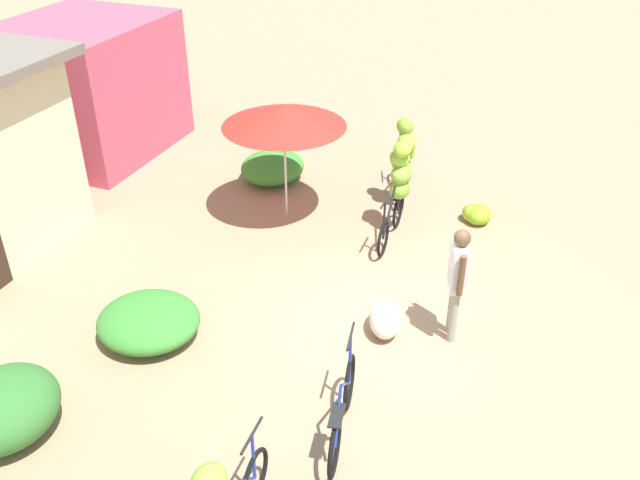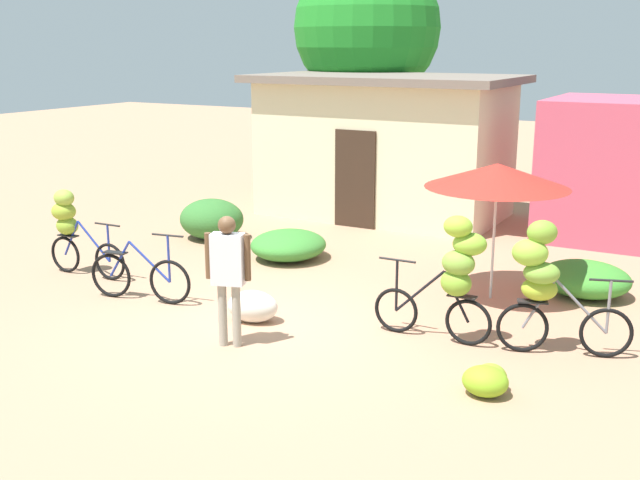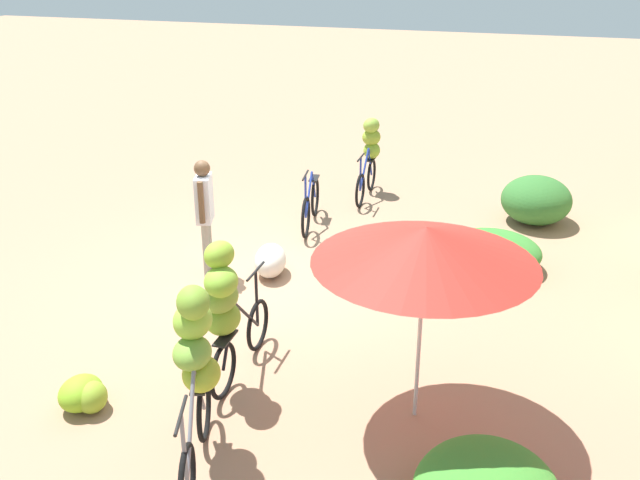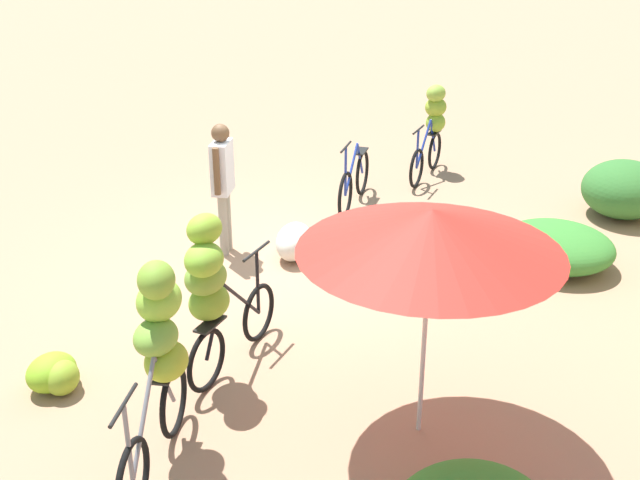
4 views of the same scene
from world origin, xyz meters
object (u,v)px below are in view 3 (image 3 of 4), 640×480
bicycle_near_pile (311,205)px  bicycle_by_shop (195,361)px  banana_pile_on_ground (85,394)px  bicycle_leftmost (370,150)px  market_umbrella (425,245)px  bicycle_center_loaded (226,303)px  produce_sack (270,260)px  person_vendor (205,206)px

bicycle_near_pile → bicycle_by_shop: 5.72m
banana_pile_on_ground → bicycle_leftmost: bearing=171.6°
market_umbrella → bicycle_by_shop: (1.14, -1.78, -0.88)m
market_umbrella → bicycle_near_pile: size_ratio=1.26×
bicycle_center_loaded → banana_pile_on_ground: size_ratio=2.81×
bicycle_leftmost → banana_pile_on_ground: size_ratio=2.64×
market_umbrella → produce_sack: (-2.54, -2.56, -1.63)m
market_umbrella → produce_sack: bearing=-134.7°
bicycle_center_loaded → person_vendor: person_vendor is taller
bicycle_leftmost → person_vendor: size_ratio=0.94×
bicycle_center_loaded → bicycle_by_shop: size_ratio=1.00×
bicycle_by_shop → banana_pile_on_ground: bicycle_by_shop is taller
bicycle_leftmost → bicycle_by_shop: (7.52, 0.34, 0.14)m
produce_sack → bicycle_leftmost: bearing=173.4°
bicycle_by_shop → person_vendor: size_ratio=1.00×
banana_pile_on_ground → produce_sack: bearing=169.6°
person_vendor → market_umbrella: bearing=56.0°
bicycle_near_pile → produce_sack: 1.95m
produce_sack → person_vendor: person_vendor is taller
bicycle_leftmost → banana_pile_on_ground: (7.29, -1.08, -0.67)m
bicycle_by_shop → person_vendor: 3.82m
market_umbrella → person_vendor: (-2.30, -3.42, -0.83)m
banana_pile_on_ground → produce_sack: (-3.46, 0.63, 0.06)m
bicycle_by_shop → produce_sack: bearing=-168.0°
bicycle_by_shop → banana_pile_on_ground: size_ratio=2.82×
bicycle_by_shop → person_vendor: (-3.45, -1.64, 0.05)m
bicycle_leftmost → produce_sack: size_ratio=2.24×
market_umbrella → bicycle_leftmost: (-6.37, -2.12, -1.02)m
person_vendor → produce_sack: bearing=105.3°
bicycle_by_shop → produce_sack: 3.84m
bicycle_leftmost → bicycle_near_pile: bicycle_leftmost is taller
banana_pile_on_ground → produce_sack: 3.51m
bicycle_leftmost → bicycle_near_pile: size_ratio=0.95×
bicycle_by_shop → market_umbrella: bearing=122.7°
bicycle_center_loaded → person_vendor: size_ratio=1.00×
bicycle_leftmost → market_umbrella: bearing=18.4°
bicycle_near_pile → bicycle_center_loaded: (4.57, 0.65, 0.61)m
bicycle_center_loaded → produce_sack: bearing=-167.4°
produce_sack → person_vendor: bearing=-74.7°
bicycle_center_loaded → banana_pile_on_ground: 1.68m
bicycle_leftmost → bicycle_by_shop: 7.53m
bicycle_center_loaded → bicycle_by_shop: bearing=10.7°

